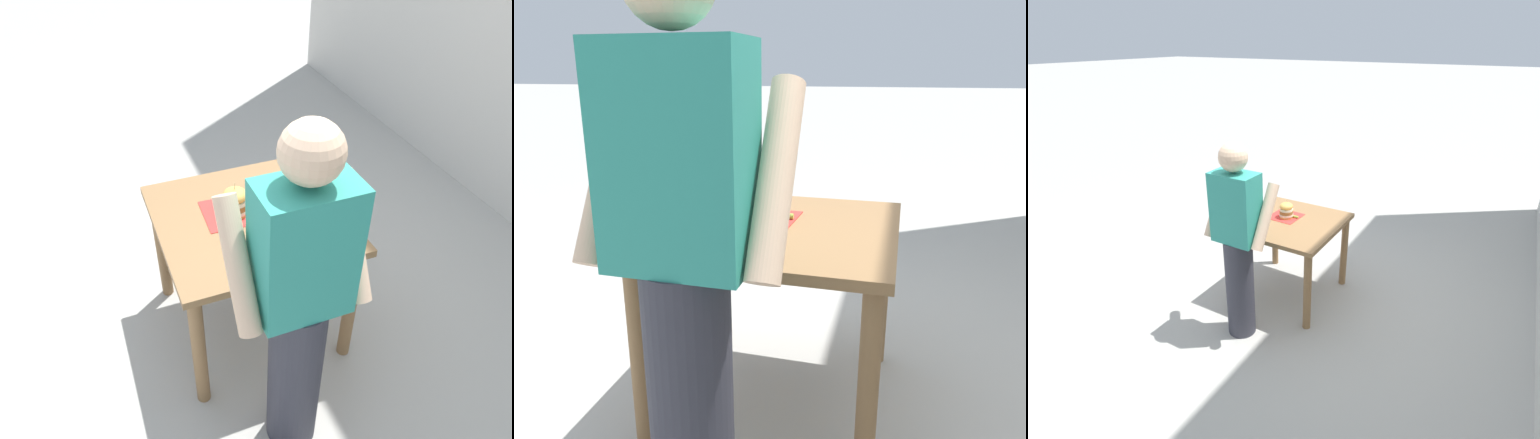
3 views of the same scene
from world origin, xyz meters
The scene contains 6 objects.
ground_plane centered at (0.00, 0.00, 0.00)m, with size 80.00×80.00×0.00m, color #ADAAA3.
patio_table centered at (0.00, 0.00, 0.66)m, with size 0.95×0.94×0.80m.
serving_paper centered at (0.08, -0.06, 0.80)m, with size 0.28×0.28×0.00m, color red.
sandwich centered at (0.06, -0.04, 0.87)m, with size 0.14×0.14×0.19m.
pickle_spear centered at (-0.01, -0.07, 0.81)m, with size 0.02×0.02×0.09m, color #8EA83D.
diner_across_table centered at (0.06, 0.73, 0.88)m, with size 0.55×0.35×1.69m.
Camera 3 is at (-1.68, 2.98, 2.37)m, focal length 28.00 mm.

